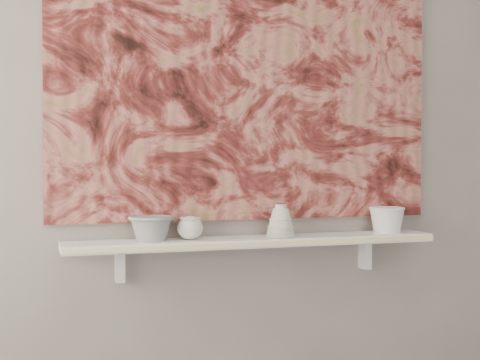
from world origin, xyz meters
name	(u,v)px	position (x,y,z in m)	size (l,w,h in m)	color
wall_back	(247,125)	(0.00, 1.60, 1.35)	(3.60, 3.60, 0.00)	gray
shelf	(255,241)	(0.00, 1.51, 0.92)	(1.40, 0.18, 0.03)	white
shelf_stripe	(264,244)	(0.00, 1.41, 0.92)	(1.40, 0.01, 0.02)	#F8EBA5
bracket_left	(120,265)	(-0.49, 1.57, 0.84)	(0.03, 0.06, 0.12)	white
bracket_right	(365,254)	(0.49, 1.57, 0.84)	(0.03, 0.06, 0.12)	white
painting	(248,75)	(0.00, 1.59, 1.54)	(1.50, 0.03, 1.10)	maroon
house_motif	(356,156)	(0.45, 1.57, 1.23)	(0.09, 0.00, 0.08)	black
bowl_grey	(151,228)	(-0.39, 1.51, 0.98)	(0.16, 0.16, 0.09)	gray
cup_cream	(190,228)	(-0.25, 1.51, 0.97)	(0.09, 0.09, 0.08)	beige
bell_vessel	(281,220)	(0.10, 1.51, 0.99)	(0.11, 0.11, 0.12)	beige
bowl_white	(387,220)	(0.55, 1.51, 0.98)	(0.14, 0.14, 0.10)	silver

